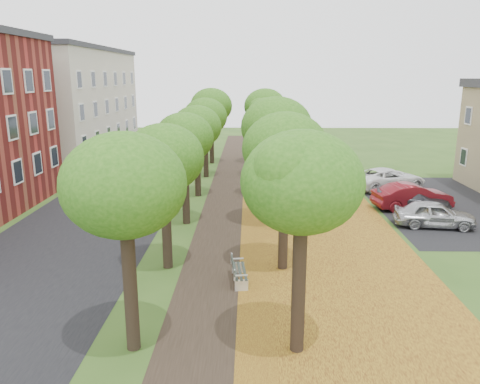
{
  "coord_description": "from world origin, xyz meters",
  "views": [
    {
      "loc": [
        1.17,
        -12.22,
        7.83
      ],
      "look_at": [
        0.77,
        9.06,
        2.5
      ],
      "focal_mm": 35.0,
      "sensor_mm": 36.0,
      "label": 1
    }
  ],
  "objects_px": {
    "bench": "(238,271)",
    "car_silver": "(434,214)",
    "car_red": "(412,196)",
    "car_grey": "(413,200)",
    "car_white": "(388,179)"
  },
  "relations": [
    {
      "from": "car_white",
      "to": "bench",
      "type": "bearing_deg",
      "value": 125.78
    },
    {
      "from": "car_white",
      "to": "car_grey",
      "type": "bearing_deg",
      "value": 159.09
    },
    {
      "from": "bench",
      "to": "car_grey",
      "type": "xyz_separation_m",
      "value": [
        10.22,
        10.26,
        0.18
      ]
    },
    {
      "from": "bench",
      "to": "car_red",
      "type": "distance_m",
      "value": 14.65
    },
    {
      "from": "bench",
      "to": "car_silver",
      "type": "height_order",
      "value": "car_silver"
    },
    {
      "from": "car_silver",
      "to": "car_red",
      "type": "distance_m",
      "value": 3.47
    },
    {
      "from": "bench",
      "to": "car_white",
      "type": "distance_m",
      "value": 18.62
    },
    {
      "from": "car_grey",
      "to": "car_white",
      "type": "xyz_separation_m",
      "value": [
        0.0,
        5.3,
        0.13
      ]
    },
    {
      "from": "bench",
      "to": "car_silver",
      "type": "xyz_separation_m",
      "value": [
        10.22,
        7.02,
        0.26
      ]
    },
    {
      "from": "bench",
      "to": "car_red",
      "type": "xyz_separation_m",
      "value": [
        10.22,
        10.49,
        0.33
      ]
    },
    {
      "from": "bench",
      "to": "car_grey",
      "type": "relative_size",
      "value": 0.43
    },
    {
      "from": "car_red",
      "to": "car_grey",
      "type": "bearing_deg",
      "value": 170.71
    },
    {
      "from": "bench",
      "to": "car_silver",
      "type": "distance_m",
      "value": 12.4
    },
    {
      "from": "car_silver",
      "to": "car_white",
      "type": "distance_m",
      "value": 8.54
    },
    {
      "from": "car_white",
      "to": "car_red",
      "type": "bearing_deg",
      "value": 159.09
    }
  ]
}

